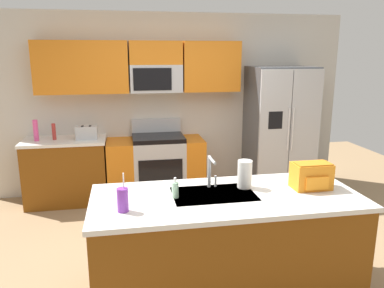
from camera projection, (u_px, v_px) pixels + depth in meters
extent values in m
plane|color=#997A56|center=(200.00, 257.00, 3.85)|extent=(9.00, 9.00, 0.00)
cube|color=beige|center=(171.00, 104.00, 5.61)|extent=(5.20, 0.10, 2.60)
cube|color=orange|center=(61.00, 67.00, 5.02)|extent=(0.70, 0.32, 0.70)
cube|color=orange|center=(108.00, 67.00, 5.12)|extent=(0.53, 0.32, 0.70)
cube|color=orange|center=(211.00, 67.00, 5.37)|extent=(0.81, 0.32, 0.70)
cube|color=#B7BABF|center=(156.00, 78.00, 5.27)|extent=(0.72, 0.32, 0.38)
cube|color=black|center=(153.00, 79.00, 5.11)|extent=(0.52, 0.01, 0.30)
cube|color=orange|center=(155.00, 53.00, 5.19)|extent=(0.72, 0.32, 0.32)
cube|color=brown|center=(67.00, 172.00, 5.21)|extent=(1.07, 0.60, 0.86)
cube|color=silver|center=(64.00, 141.00, 5.11)|extent=(1.10, 0.63, 0.04)
cube|color=#B7BABF|center=(159.00, 168.00, 5.44)|extent=(0.72, 0.60, 0.84)
cube|color=black|center=(161.00, 172.00, 5.14)|extent=(0.60, 0.01, 0.36)
cube|color=black|center=(158.00, 138.00, 5.33)|extent=(0.72, 0.60, 0.06)
cube|color=#B7BABF|center=(156.00, 125.00, 5.56)|extent=(0.72, 0.06, 0.20)
cube|color=orange|center=(121.00, 170.00, 5.34)|extent=(0.36, 0.60, 0.84)
cube|color=orange|center=(193.00, 166.00, 5.52)|extent=(0.28, 0.60, 0.84)
cube|color=#4C4F54|center=(279.00, 130.00, 5.58)|extent=(0.90, 0.70, 1.85)
cube|color=#B7BABF|center=(274.00, 136.00, 5.19)|extent=(0.44, 0.04, 1.81)
cube|color=#B7BABF|center=(304.00, 135.00, 5.27)|extent=(0.44, 0.04, 1.81)
cylinder|color=silver|center=(289.00, 129.00, 5.17)|extent=(0.02, 0.02, 0.60)
cylinder|color=silver|center=(293.00, 129.00, 5.18)|extent=(0.02, 0.02, 0.60)
cube|color=black|center=(275.00, 120.00, 5.12)|extent=(0.20, 0.00, 0.24)
cube|color=brown|center=(225.00, 247.00, 3.19)|extent=(2.16, 0.89, 0.86)
cube|color=silver|center=(226.00, 197.00, 3.09)|extent=(2.20, 0.93, 0.04)
cube|color=#B7BABF|center=(213.00, 196.00, 3.12)|extent=(0.68, 0.44, 0.03)
cube|color=#B7BABF|center=(87.00, 133.00, 5.09)|extent=(0.28, 0.16, 0.18)
cube|color=black|center=(82.00, 126.00, 5.06)|extent=(0.03, 0.11, 0.01)
cube|color=black|center=(90.00, 126.00, 5.07)|extent=(0.03, 0.11, 0.01)
cylinder|color=#B2332D|center=(54.00, 132.00, 5.05)|extent=(0.05, 0.05, 0.22)
cylinder|color=#EA4C93|center=(36.00, 130.00, 4.98)|extent=(0.06, 0.06, 0.28)
cylinder|color=#B7BABF|center=(209.00, 172.00, 3.24)|extent=(0.03, 0.03, 0.28)
cylinder|color=#B7BABF|center=(212.00, 160.00, 3.12)|extent=(0.02, 0.20, 0.02)
cylinder|color=#B7BABF|center=(215.00, 181.00, 3.28)|extent=(0.02, 0.02, 0.10)
cylinder|color=purple|center=(123.00, 200.00, 2.75)|extent=(0.08, 0.08, 0.18)
cylinder|color=white|center=(124.00, 182.00, 2.72)|extent=(0.01, 0.03, 0.14)
cylinder|color=#A5D8B2|center=(175.00, 190.00, 3.02)|extent=(0.06, 0.06, 0.13)
cylinder|color=white|center=(175.00, 180.00, 3.00)|extent=(0.02, 0.02, 0.04)
cylinder|color=white|center=(245.00, 174.00, 3.24)|extent=(0.12, 0.12, 0.24)
cube|color=orange|center=(311.00, 176.00, 3.22)|extent=(0.32, 0.20, 0.22)
cube|color=#C7701A|center=(313.00, 165.00, 3.18)|extent=(0.30, 0.14, 0.03)
cube|color=orange|center=(317.00, 183.00, 3.13)|extent=(0.20, 0.03, 0.11)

